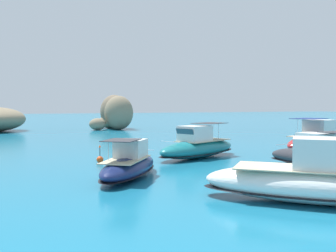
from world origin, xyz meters
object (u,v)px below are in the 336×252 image
object	(u,v)px
motorboat_navy	(129,165)
motorboat_white	(314,181)
motorboat_charcoal	(322,158)
islet_small	(115,114)
motorboat_red	(317,141)
channel_buoy	(100,159)
motorboat_teal	(198,147)

from	to	relation	value
motorboat_navy	motorboat_white	bearing A→B (deg)	-57.57
motorboat_charcoal	islet_small	bearing A→B (deg)	91.03
motorboat_red	channel_buoy	size ratio (longest dim) A/B	7.68
motorboat_teal	motorboat_navy	xyz separation A→B (m)	(-8.52, -6.62, -0.15)
channel_buoy	motorboat_red	bearing A→B (deg)	-3.15
motorboat_navy	channel_buoy	xyz separation A→B (m)	(-0.27, 7.00, -0.49)
motorboat_navy	channel_buoy	world-z (taller)	motorboat_navy
motorboat_white	channel_buoy	xyz separation A→B (m)	(-6.46, 16.75, -0.72)
channel_buoy	islet_small	bearing A→B (deg)	72.96
motorboat_red	motorboat_teal	distance (m)	13.11
motorboat_red	motorboat_white	distance (m)	21.89
motorboat_navy	channel_buoy	bearing A→B (deg)	92.18
motorboat_charcoal	channel_buoy	xyz separation A→B (m)	(-14.06, 9.65, -0.56)
motorboat_teal	channel_buoy	world-z (taller)	motorboat_teal
islet_small	motorboat_charcoal	distance (m)	52.50
islet_small	channel_buoy	size ratio (longest dim) A/B	8.01
motorboat_red	motorboat_charcoal	bearing A→B (deg)	-132.78
islet_small	channel_buoy	distance (m)	44.85
islet_small	motorboat_white	xyz separation A→B (m)	(-6.66, -59.56, -1.94)
motorboat_charcoal	motorboat_navy	world-z (taller)	motorboat_charcoal
motorboat_teal	motorboat_navy	size ratio (longest dim) A/B	1.24
motorboat_charcoal	motorboat_navy	bearing A→B (deg)	169.13
motorboat_charcoal	motorboat_navy	size ratio (longest dim) A/B	1.15
motorboat_charcoal	channel_buoy	world-z (taller)	motorboat_charcoal
islet_small	channel_buoy	bearing A→B (deg)	-107.04
channel_buoy	motorboat_teal	bearing A→B (deg)	-2.50
motorboat_white	motorboat_red	bearing A→B (deg)	45.26
motorboat_red	motorboat_navy	bearing A→B (deg)	-164.99
motorboat_teal	motorboat_white	bearing A→B (deg)	-98.08
motorboat_navy	motorboat_charcoal	bearing A→B (deg)	-10.87
motorboat_charcoal	channel_buoy	distance (m)	17.06
motorboat_teal	islet_small	bearing A→B (deg)	84.27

